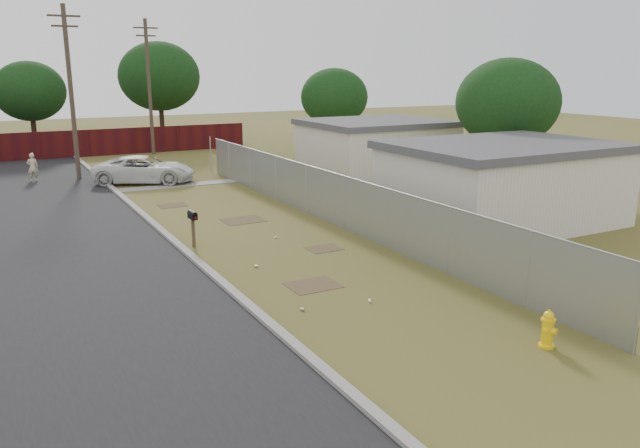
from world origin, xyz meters
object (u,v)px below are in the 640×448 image
mailbox (193,218)px  pickup_truck (145,169)px  fire_hydrant (548,330)px  pedestrian (33,167)px

mailbox → pickup_truck: pickup_truck is taller
fire_hydrant → pickup_truck: size_ratio=0.17×
fire_hydrant → mailbox: 11.95m
fire_hydrant → pickup_truck: (-2.92, 23.98, 0.31)m
pedestrian → pickup_truck: bearing=156.0°
fire_hydrant → pickup_truck: 24.16m
mailbox → pedestrian: bearing=102.7°
mailbox → pickup_truck: bearing=83.7°
mailbox → pedestrian: 16.56m
mailbox → pedestrian: pedestrian is taller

